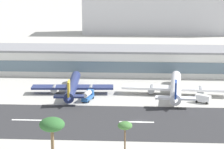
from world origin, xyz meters
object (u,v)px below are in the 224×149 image
(service_fuel_truck_1, at_px, (88,95))
(palm_tree_0, at_px, (125,126))
(distant_hotel_block, at_px, (161,9))
(terminal_building, at_px, (129,60))
(airliner_gold_tail_gate_0, at_px, (72,87))
(palm_tree_1, at_px, (52,127))
(service_box_truck_0, at_px, (203,98))
(airliner_navy_tail_gate_1, at_px, (176,88))

(service_fuel_truck_1, bearing_deg, palm_tree_0, -151.26)
(palm_tree_0, bearing_deg, distant_hotel_block, 85.57)
(distant_hotel_block, relative_size, service_fuel_truck_1, 13.85)
(terminal_building, xyz_separation_m, palm_tree_0, (1.76, -110.53, 2.59))
(airliner_gold_tail_gate_0, distance_m, palm_tree_1, 87.51)
(distant_hotel_block, bearing_deg, service_box_truck_0, -87.52)
(service_fuel_truck_1, height_order, palm_tree_0, palm_tree_0)
(airliner_navy_tail_gate_1, xyz_separation_m, palm_tree_0, (-18.89, -67.51, 5.70))
(terminal_building, relative_size, airliner_gold_tail_gate_0, 3.32)
(terminal_building, xyz_separation_m, airliner_gold_tail_gate_0, (-22.42, -43.16, -3.29))
(terminal_building, distance_m, palm_tree_1, 130.70)
(service_fuel_truck_1, bearing_deg, terminal_building, -3.08)
(terminal_building, height_order, airliner_gold_tail_gate_0, terminal_building)
(airliner_navy_tail_gate_1, bearing_deg, terminal_building, 29.97)
(distant_hotel_block, relative_size, palm_tree_1, 7.14)
(distant_hotel_block, xyz_separation_m, palm_tree_0, (-20.06, -258.96, -10.37))
(airliner_gold_tail_gate_0, xyz_separation_m, airliner_navy_tail_gate_1, (43.07, 0.13, 0.18))
(service_box_truck_0, distance_m, palm_tree_1, 89.63)
(terminal_building, relative_size, service_box_truck_0, 23.91)
(service_box_truck_0, distance_m, palm_tree_0, 64.25)
(airliner_navy_tail_gate_1, relative_size, service_box_truck_0, 7.66)
(airliner_navy_tail_gate_1, relative_size, palm_tree_1, 2.86)
(distant_hotel_block, xyz_separation_m, service_box_truck_0, (8.76, -201.99, -17.53))
(service_fuel_truck_1, relative_size, palm_tree_0, 0.86)
(terminal_building, bearing_deg, airliner_gold_tail_gate_0, -117.46)
(terminal_building, height_order, airliner_navy_tail_gate_1, terminal_building)
(airliner_gold_tail_gate_0, xyz_separation_m, service_box_truck_0, (52.99, -10.41, -1.29))
(airliner_gold_tail_gate_0, xyz_separation_m, service_fuel_truck_1, (7.54, -9.50, -1.05))
(service_box_truck_0, bearing_deg, airliner_navy_tail_gate_1, 162.54)
(service_fuel_truck_1, bearing_deg, service_box_truck_0, -78.45)
(airliner_navy_tail_gate_1, relative_size, palm_tree_0, 4.76)
(airliner_gold_tail_gate_0, distance_m, palm_tree_0, 71.83)
(distant_hotel_block, height_order, service_box_truck_0, distant_hotel_block)
(distant_hotel_block, height_order, airliner_navy_tail_gate_1, distant_hotel_block)
(airliner_gold_tail_gate_0, distance_m, service_box_truck_0, 54.02)
(airliner_navy_tail_gate_1, xyz_separation_m, service_fuel_truck_1, (-35.53, -9.62, -1.23))
(service_fuel_truck_1, bearing_deg, airliner_gold_tail_gate_0, 51.16)
(terminal_building, xyz_separation_m, airliner_navy_tail_gate_1, (20.65, -43.03, -3.10))
(airliner_navy_tail_gate_1, distance_m, palm_tree_1, 94.34)
(terminal_building, bearing_deg, palm_tree_1, -96.66)
(service_fuel_truck_1, relative_size, palm_tree_1, 0.52)
(terminal_building, relative_size, airliner_navy_tail_gate_1, 3.12)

